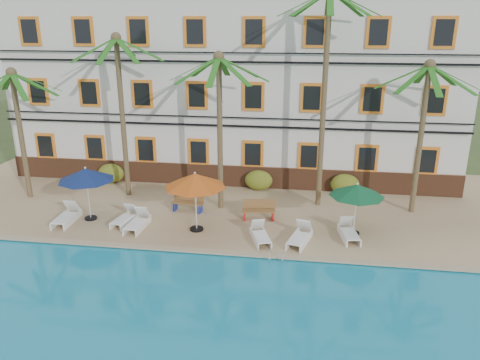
% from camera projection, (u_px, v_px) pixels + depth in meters
% --- Properties ---
extents(ground, '(100.00, 100.00, 0.00)m').
position_uv_depth(ground, '(197.00, 246.00, 19.62)').
color(ground, '#384C23').
rests_on(ground, ground).
extents(pool_deck, '(30.00, 12.00, 0.25)m').
position_uv_depth(pool_deck, '(219.00, 201.00, 24.27)').
color(pool_deck, tan).
rests_on(pool_deck, ground).
extents(swimming_pool, '(26.00, 12.00, 0.20)m').
position_uv_depth(swimming_pool, '(140.00, 357.00, 13.04)').
color(swimming_pool, teal).
rests_on(swimming_pool, ground).
extents(pool_coping, '(30.00, 0.35, 0.06)m').
position_uv_depth(pool_coping, '(192.00, 250.00, 18.69)').
color(pool_coping, tan).
rests_on(pool_coping, pool_deck).
extents(hotel_building, '(25.40, 6.44, 10.22)m').
position_uv_depth(hotel_building, '(234.00, 86.00, 27.23)').
color(hotel_building, silver).
rests_on(hotel_building, pool_deck).
extents(palm_a, '(4.53, 4.53, 6.63)m').
position_uv_depth(palm_a, '(18.00, 114.00, 23.05)').
color(palm_a, brown).
rests_on(palm_a, pool_deck).
extents(palm_b, '(4.53, 4.53, 8.22)m').
position_uv_depth(palm_b, '(121.00, 94.00, 23.08)').
color(palm_b, brown).
rests_on(palm_b, pool_deck).
extents(palm_c, '(4.53, 4.53, 7.47)m').
position_uv_depth(palm_c, '(220.00, 110.00, 21.51)').
color(palm_c, brown).
rests_on(palm_c, pool_deck).
extents(palm_d, '(4.53, 4.53, 10.23)m').
position_uv_depth(palm_d, '(325.00, 74.00, 21.35)').
color(palm_d, brown).
rests_on(palm_d, pool_deck).
extents(palm_e, '(4.53, 4.53, 7.16)m').
position_uv_depth(palm_e, '(423.00, 116.00, 21.06)').
color(palm_e, brown).
rests_on(palm_e, pool_deck).
extents(shrub_left, '(1.50, 0.90, 1.10)m').
position_uv_depth(shrub_left, '(111.00, 173.00, 26.44)').
color(shrub_left, '#1A5518').
rests_on(shrub_left, pool_deck).
extents(shrub_mid, '(1.50, 0.90, 1.10)m').
position_uv_depth(shrub_mid, '(259.00, 180.00, 25.29)').
color(shrub_mid, '#1A5518').
rests_on(shrub_mid, pool_deck).
extents(shrub_right, '(1.50, 0.90, 1.10)m').
position_uv_depth(shrub_right, '(345.00, 184.00, 24.67)').
color(shrub_right, '#1A5518').
rests_on(shrub_right, pool_deck).
extents(umbrella_blue, '(2.53, 2.53, 2.53)m').
position_uv_depth(umbrella_blue, '(86.00, 175.00, 21.02)').
color(umbrella_blue, black).
rests_on(umbrella_blue, pool_deck).
extents(umbrella_red, '(2.69, 2.69, 2.68)m').
position_uv_depth(umbrella_red, '(195.00, 181.00, 19.85)').
color(umbrella_red, black).
rests_on(umbrella_red, pool_deck).
extents(umbrella_green, '(2.33, 2.33, 2.33)m').
position_uv_depth(umbrella_green, '(357.00, 191.00, 19.56)').
color(umbrella_green, black).
rests_on(umbrella_green, pool_deck).
extents(lounger_a, '(0.75, 1.89, 0.88)m').
position_uv_depth(lounger_a, '(67.00, 216.00, 21.30)').
color(lounger_a, white).
rests_on(lounger_a, pool_deck).
extents(lounger_b, '(0.88, 1.75, 0.79)m').
position_uv_depth(lounger_b, '(125.00, 218.00, 21.20)').
color(lounger_b, white).
rests_on(lounger_b, pool_deck).
extents(lounger_c, '(0.72, 1.81, 0.84)m').
position_uv_depth(lounger_c, '(138.00, 222.00, 20.70)').
color(lounger_c, white).
rests_on(lounger_c, pool_deck).
extents(lounger_d, '(1.11, 1.80, 0.80)m').
position_uv_depth(lounger_d, '(260.00, 235.00, 19.50)').
color(lounger_d, white).
rests_on(lounger_d, pool_deck).
extents(lounger_e, '(1.11, 1.92, 0.86)m').
position_uv_depth(lounger_e, '(300.00, 236.00, 19.32)').
color(lounger_e, white).
rests_on(lounger_e, pool_deck).
extents(lounger_f, '(0.92, 1.83, 0.82)m').
position_uv_depth(lounger_f, '(349.00, 232.00, 19.76)').
color(lounger_f, white).
rests_on(lounger_f, pool_deck).
extents(bench_left, '(1.54, 0.64, 0.93)m').
position_uv_depth(bench_left, '(188.00, 201.00, 22.52)').
color(bench_left, olive).
rests_on(bench_left, pool_deck).
extents(bench_right, '(1.56, 0.70, 0.93)m').
position_uv_depth(bench_right, '(259.00, 209.00, 21.58)').
color(bench_right, olive).
rests_on(bench_right, pool_deck).
extents(pool_ladder, '(0.54, 0.74, 0.74)m').
position_uv_depth(pool_ladder, '(277.00, 258.00, 18.14)').
color(pool_ladder, silver).
rests_on(pool_ladder, ground).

